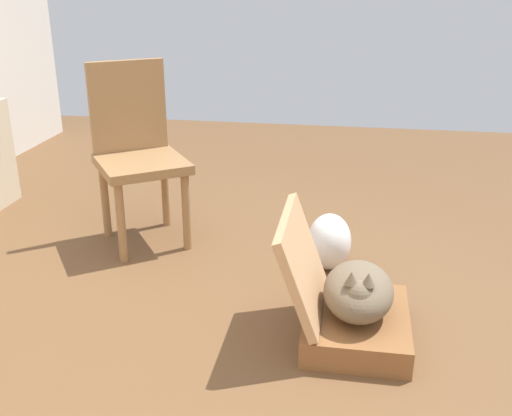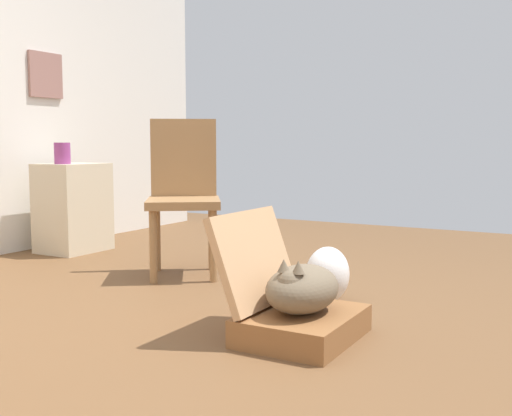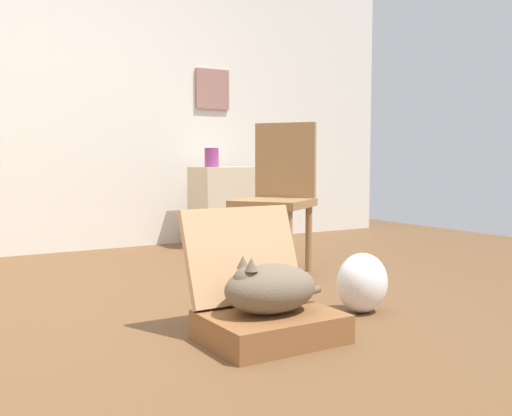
{
  "view_description": "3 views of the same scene",
  "coord_description": "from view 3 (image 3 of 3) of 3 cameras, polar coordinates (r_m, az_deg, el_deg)",
  "views": [
    {
      "loc": [
        -2.01,
        -0.52,
        1.41
      ],
      "look_at": [
        0.44,
        -0.11,
        0.44
      ],
      "focal_mm": 42.56,
      "sensor_mm": 36.0,
      "label": 1
    },
    {
      "loc": [
        -2.1,
        -1.64,
        0.81
      ],
      "look_at": [
        0.42,
        -0.21,
        0.51
      ],
      "focal_mm": 43.21,
      "sensor_mm": 36.0,
      "label": 2
    },
    {
      "loc": [
        -1.11,
        -2.57,
        0.74
      ],
      "look_at": [
        0.45,
        -0.01,
        0.49
      ],
      "focal_mm": 41.91,
      "sensor_mm": 36.0,
      "label": 3
    }
  ],
  "objects": [
    {
      "name": "cat",
      "position": [
        2.42,
        1.26,
        -7.63
      ],
      "size": [
        0.48,
        0.28,
        0.24
      ],
      "color": "brown",
      "rests_on": "suitcase_base"
    },
    {
      "name": "chair",
      "position": [
        3.84,
        2.1,
        1.51
      ],
      "size": [
        0.63,
        0.62,
        0.97
      ],
      "rotation": [
        0.0,
        0.0,
        -0.96
      ],
      "color": "olive",
      "rests_on": "ground"
    },
    {
      "name": "plastic_bag_white",
      "position": [
        2.92,
        10.1,
        -7.04
      ],
      "size": [
        0.26,
        0.22,
        0.29
      ],
      "primitive_type": "ellipsoid",
      "color": "white",
      "rests_on": "ground"
    },
    {
      "name": "vase_tall",
      "position": [
        4.92,
        -4.26,
        4.83
      ],
      "size": [
        0.12,
        0.12,
        0.16
      ],
      "primitive_type": "cylinder",
      "color": "#8C387A",
      "rests_on": "side_table"
    },
    {
      "name": "wall_back",
      "position": [
        4.98,
        -18.59,
        11.0
      ],
      "size": [
        6.4,
        0.15,
        2.6
      ],
      "color": "silver",
      "rests_on": "ground"
    },
    {
      "name": "suitcase_base",
      "position": [
        2.47,
        1.39,
        -11.25
      ],
      "size": [
        0.53,
        0.42,
        0.11
      ],
      "primitive_type": "cube",
      "color": "brown",
      "rests_on": "ground"
    },
    {
      "name": "suitcase_lid",
      "position": [
        2.6,
        -1.33,
        -4.5
      ],
      "size": [
        0.53,
        0.18,
        0.41
      ],
      "primitive_type": "cube",
      "rotation": [
        1.22,
        0.0,
        0.0
      ],
      "color": "tan",
      "rests_on": "suitcase_base"
    },
    {
      "name": "ground_plane",
      "position": [
        2.89,
        -7.84,
        -10.06
      ],
      "size": [
        7.68,
        7.68,
        0.0
      ],
      "primitive_type": "plane",
      "color": "brown",
      "rests_on": "ground"
    },
    {
      "name": "side_table",
      "position": [
        5.02,
        -3.19,
        0.14
      ],
      "size": [
        0.47,
        0.38,
        0.67
      ],
      "primitive_type": "cube",
      "color": "beige",
      "rests_on": "ground"
    }
  ]
}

